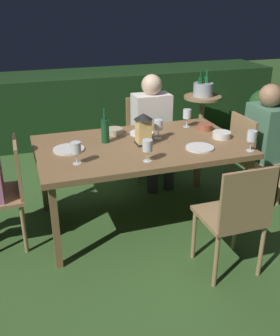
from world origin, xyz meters
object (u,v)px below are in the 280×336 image
object	(u,v)px
chair_side_left_b	(235,215)
potted_plant_by_hedge	(264,109)
wine_glass_c	(76,149)
wine_glass_b	(187,115)
chair_head_far	(251,155)
lantern_centerpiece	(143,127)
wine_glass_a	(252,137)
person_in_cream	(153,125)
plate_c	(142,133)
side_table	(202,113)
green_bottle_on_table	(105,130)
plate_a	(69,149)
wine_glass_e	(158,126)
chair_head_near	(5,189)
wine_glass_d	(147,147)
ice_bucket	(203,88)
chair_side_right_b	(147,133)
bowl_salad	(114,131)
dining_table	(140,150)
bowl_olives	(205,127)
person_in_green	(271,138)
plate_b	(200,148)

from	to	relation	value
chair_side_left_b	potted_plant_by_hedge	xyz separation A→B (m)	(1.96, 2.46, -0.06)
wine_glass_c	wine_glass_b	bearing A→B (deg)	25.76
chair_head_far	potted_plant_by_hedge	bearing A→B (deg)	51.33
lantern_centerpiece	wine_glass_a	bearing A→B (deg)	-28.91
chair_head_far	person_in_cream	distance (m)	1.02
plate_c	side_table	world-z (taller)	plate_c
green_bottle_on_table	plate_a	xyz separation A→B (m)	(-0.33, -0.08, -0.10)
wine_glass_e	plate_c	size ratio (longest dim) A/B	0.79
chair_head_near	potted_plant_by_hedge	xyz separation A→B (m)	(3.45, 1.55, -0.06)
lantern_centerpiece	wine_glass_d	xyz separation A→B (m)	(-0.09, -0.36, -0.03)
plate_a	ice_bucket	bearing A→B (deg)	38.16
side_table	chair_side_right_b	bearing A→B (deg)	-145.05
lantern_centerpiece	wine_glass_a	xyz separation A→B (m)	(0.76, -0.42, -0.03)
chair_head_near	potted_plant_by_hedge	world-z (taller)	chair_head_near
chair_side_left_b	plate_c	size ratio (longest dim) A/B	4.09
person_in_cream	wine_glass_b	bearing A→B (deg)	-65.62
green_bottle_on_table	plate_c	distance (m)	0.39
chair_side_right_b	bowl_salad	size ratio (longest dim) A/B	5.86
dining_table	potted_plant_by_hedge	distance (m)	2.82
plate_a	bowl_olives	distance (m)	1.28
chair_side_left_b	potted_plant_by_hedge	size ratio (longest dim) A/B	1.24
bowl_olives	potted_plant_by_hedge	xyz separation A→B (m)	(1.65, 1.38, -0.33)
chair_side_right_b	plate_a	distance (m)	1.32
chair_side_right_b	side_table	bearing A→B (deg)	34.95
wine_glass_c	potted_plant_by_hedge	size ratio (longest dim) A/B	0.24
chair_side_left_b	wine_glass_a	size ratio (longest dim) A/B	5.15
dining_table	wine_glass_d	bearing A→B (deg)	-99.99
chair_head_near	chair_head_far	bearing A→B (deg)	0.00
chair_side_left_b	ice_bucket	bearing A→B (deg)	67.79
wine_glass_d	plate_c	distance (m)	0.64
chair_side_right_b	green_bottle_on_table	distance (m)	1.07
person_in_cream	ice_bucket	distance (m)	1.39
plate_c	wine_glass_e	bearing A→B (deg)	-59.83
dining_table	person_in_cream	world-z (taller)	person_in_cream
chair_side_left_b	ice_bucket	xyz separation A→B (m)	(1.04, 2.54, 0.28)
person_in_cream	wine_glass_d	world-z (taller)	person_in_cream
person_in_cream	plate_a	size ratio (longest dim) A/B	4.56
chair_side_right_b	wine_glass_d	distance (m)	1.40
wine_glass_a	wine_glass_b	size ratio (longest dim) A/B	1.00
chair_side_left_b	ice_bucket	world-z (taller)	ice_bucket
potted_plant_by_hedge	chair_side_right_b	bearing A→B (deg)	-161.94
green_bottle_on_table	person_in_green	bearing A→B (deg)	-5.00
wine_glass_c	wine_glass_d	world-z (taller)	same
chair_side_right_b	plate_c	xyz separation A→B (m)	(-0.29, -0.66, 0.25)
chair_head_near	plate_a	bearing A→B (deg)	5.87
dining_table	chair_head_far	xyz separation A→B (m)	(1.11, 0.00, -0.19)
person_in_green	wine_glass_b	xyz separation A→B (m)	(-0.73, 0.31, 0.21)
person_in_cream	plate_b	bearing A→B (deg)	-87.51
ice_bucket	potted_plant_by_hedge	bearing A→B (deg)	-5.40
chair_side_right_b	side_table	distance (m)	1.27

